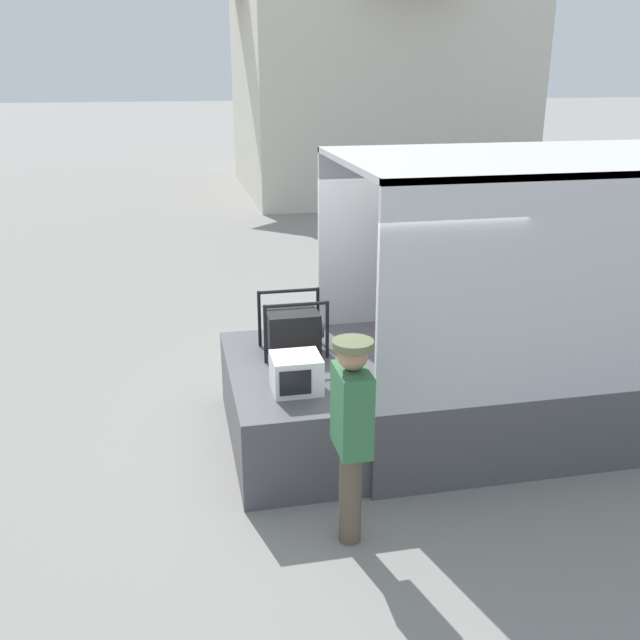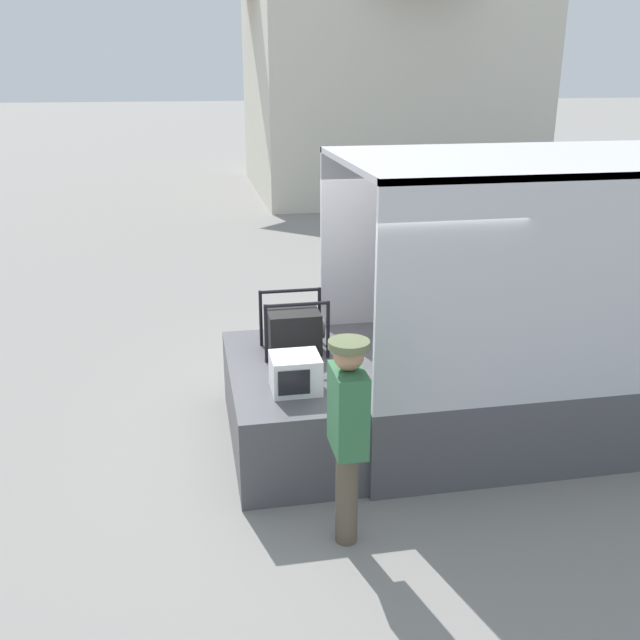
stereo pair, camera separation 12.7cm
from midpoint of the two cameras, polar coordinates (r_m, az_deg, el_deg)
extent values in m
plane|color=gray|center=(7.53, 2.23, -9.32)|extent=(160.00, 160.00, 0.00)
cube|color=#4C4C51|center=(8.27, 20.11, -4.62)|extent=(5.18, 2.39, 0.83)
cube|color=silver|center=(8.81, 17.42, 6.88)|extent=(5.18, 0.06, 2.01)
cube|color=silver|center=(7.66, 22.22, 11.98)|extent=(5.18, 2.39, 0.06)
cylinder|color=#3370B2|center=(8.15, 15.35, 0.02)|extent=(0.28, 0.28, 0.35)
cube|color=olive|center=(8.15, 18.63, -0.45)|extent=(0.44, 0.32, 0.32)
cube|color=#2D7F33|center=(8.04, 21.85, -1.16)|extent=(0.44, 0.32, 0.31)
cube|color=olive|center=(7.33, 18.64, -2.89)|extent=(0.44, 0.32, 0.27)
cube|color=#4C4C51|center=(7.24, -2.14, -6.85)|extent=(1.14, 2.27, 0.83)
cube|color=white|center=(6.52, -1.43, -4.26)|extent=(0.45, 0.41, 0.34)
cube|color=black|center=(6.33, -1.51, -5.04)|extent=(0.29, 0.01, 0.23)
cube|color=black|center=(7.38, -1.62, -0.94)|extent=(0.53, 0.40, 0.44)
cylinder|color=slate|center=(7.41, 0.01, -0.68)|extent=(0.20, 0.22, 0.22)
cylinder|color=black|center=(7.09, -3.83, -1.11)|extent=(0.04, 0.04, 0.61)
cylinder|color=black|center=(7.19, 1.15, -0.78)|extent=(0.04, 0.04, 0.61)
cylinder|color=black|center=(7.53, -4.27, 0.13)|extent=(0.04, 0.04, 0.61)
cylinder|color=black|center=(7.62, 0.43, 0.42)|extent=(0.04, 0.04, 0.61)
cylinder|color=black|center=(7.04, -1.34, 1.24)|extent=(0.63, 0.04, 0.04)
cylinder|color=black|center=(7.48, -1.93, 2.35)|extent=(0.63, 0.04, 0.04)
cylinder|color=brown|center=(5.84, 2.79, -13.83)|extent=(0.18, 0.18, 0.84)
cube|color=#336B42|center=(5.46, 2.92, -7.21)|extent=(0.24, 0.44, 0.67)
sphere|color=tan|center=(5.28, 3.01, -2.85)|extent=(0.23, 0.23, 0.23)
cylinder|color=#606B47|center=(5.25, 3.02, -1.98)|extent=(0.31, 0.31, 0.06)
cube|color=beige|center=(22.91, 5.11, 17.52)|extent=(7.78, 7.31, 5.71)
camera|label=1|loc=(0.06, -89.46, 0.19)|focal=40.00mm
camera|label=2|loc=(0.06, 90.54, -0.19)|focal=40.00mm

